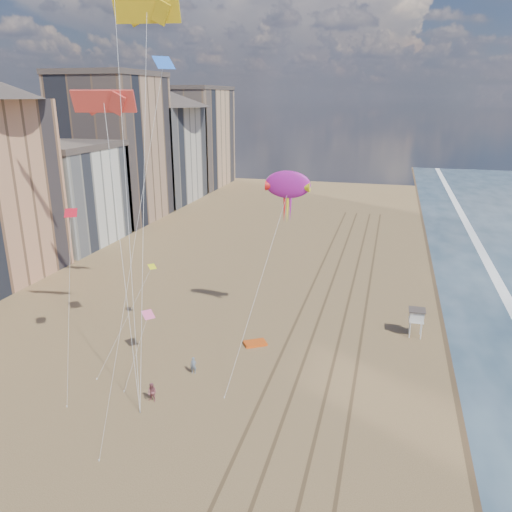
{
  "coord_description": "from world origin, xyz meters",
  "views": [
    {
      "loc": [
        7.96,
        -18.53,
        24.3
      ],
      "look_at": [
        -4.18,
        26.0,
        9.5
      ],
      "focal_mm": 35.0,
      "sensor_mm": 36.0,
      "label": 1
    }
  ],
  "objects_px": {
    "kite_flyer_a": "(193,366)",
    "kite_flyer_b": "(152,392)",
    "lifeguard_stand": "(417,316)",
    "show_kite": "(288,185)",
    "grounded_kite": "(255,343)"
  },
  "relations": [
    {
      "from": "kite_flyer_a",
      "to": "kite_flyer_b",
      "type": "distance_m",
      "value": 5.29
    },
    {
      "from": "lifeguard_stand",
      "to": "kite_flyer_b",
      "type": "xyz_separation_m",
      "value": [
        -21.47,
        -18.2,
        -1.52
      ]
    },
    {
      "from": "show_kite",
      "to": "kite_flyer_b",
      "type": "relative_size",
      "value": 12.17
    },
    {
      "from": "grounded_kite",
      "to": "show_kite",
      "type": "distance_m",
      "value": 16.45
    },
    {
      "from": "kite_flyer_b",
      "to": "lifeguard_stand",
      "type": "bearing_deg",
      "value": 46.27
    },
    {
      "from": "lifeguard_stand",
      "to": "kite_flyer_b",
      "type": "bearing_deg",
      "value": -139.72
    },
    {
      "from": "kite_flyer_a",
      "to": "grounded_kite",
      "type": "bearing_deg",
      "value": 51.5
    },
    {
      "from": "lifeguard_stand",
      "to": "kite_flyer_a",
      "type": "bearing_deg",
      "value": -146.45
    },
    {
      "from": "grounded_kite",
      "to": "kite_flyer_b",
      "type": "distance_m",
      "value": 13.21
    },
    {
      "from": "show_kite",
      "to": "kite_flyer_b",
      "type": "xyz_separation_m",
      "value": [
        -7.84,
        -16.06,
        -15.05
      ]
    },
    {
      "from": "show_kite",
      "to": "lifeguard_stand",
      "type": "bearing_deg",
      "value": 8.91
    },
    {
      "from": "lifeguard_stand",
      "to": "show_kite",
      "type": "distance_m",
      "value": 19.32
    },
    {
      "from": "lifeguard_stand",
      "to": "grounded_kite",
      "type": "xyz_separation_m",
      "value": [
        -15.88,
        -6.26,
        -2.24
      ]
    },
    {
      "from": "kite_flyer_a",
      "to": "kite_flyer_b",
      "type": "relative_size",
      "value": 0.95
    },
    {
      "from": "show_kite",
      "to": "kite_flyer_b",
      "type": "bearing_deg",
      "value": -116.02
    }
  ]
}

